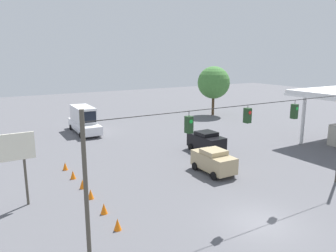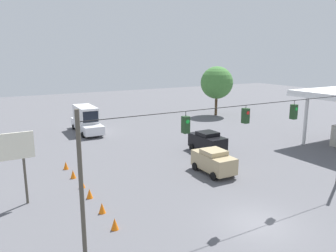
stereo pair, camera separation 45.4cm
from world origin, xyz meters
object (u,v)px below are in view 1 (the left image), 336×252
at_px(sedan_tan_crossing_near, 213,161).
at_px(tree_horizon_left, 214,83).
at_px(traffic_cone_second, 104,208).
at_px(traffic_cone_third, 91,194).
at_px(overhead_signal_span, 246,141).
at_px(traffic_cone_farthest, 65,166).
at_px(sedan_black_oncoming_far, 206,141).
at_px(box_truck_white_withflow_deep, 84,120).
at_px(traffic_cone_fourth, 82,184).
at_px(traffic_cone_nearest, 118,224).
at_px(traffic_cone_fifth, 73,175).

distance_m(sedan_tan_crossing_near, tree_horizon_left, 26.60).
relative_size(traffic_cone_second, traffic_cone_third, 1.00).
height_order(overhead_signal_span, tree_horizon_left, tree_horizon_left).
bearing_deg(traffic_cone_second, sedan_tan_crossing_near, -167.96).
bearing_deg(traffic_cone_farthest, sedan_black_oncoming_far, 172.24).
bearing_deg(sedan_black_oncoming_far, box_truck_white_withflow_deep, -61.49).
bearing_deg(traffic_cone_fourth, tree_horizon_left, -145.15).
height_order(overhead_signal_span, sedan_tan_crossing_near, overhead_signal_span).
bearing_deg(traffic_cone_nearest, traffic_cone_second, -90.60).
bearing_deg(traffic_cone_third, traffic_cone_fifth, -89.52).
bearing_deg(tree_horizon_left, overhead_signal_span, 54.59).
height_order(sedan_black_oncoming_far, traffic_cone_third, sedan_black_oncoming_far).
bearing_deg(traffic_cone_third, tree_horizon_left, -142.41).
height_order(sedan_black_oncoming_far, traffic_cone_farthest, sedan_black_oncoming_far).
distance_m(sedan_black_oncoming_far, traffic_cone_third, 13.92).
distance_m(overhead_signal_span, traffic_cone_second, 9.27).
distance_m(traffic_cone_nearest, tree_horizon_left, 36.51).
bearing_deg(traffic_cone_farthest, traffic_cone_fourth, 91.17).
bearing_deg(traffic_cone_farthest, box_truck_white_withflow_deep, -113.33).
bearing_deg(traffic_cone_third, sedan_black_oncoming_far, -160.23).
distance_m(overhead_signal_span, box_truck_white_withflow_deep, 25.74).
bearing_deg(tree_horizon_left, box_truck_white_withflow_deep, 3.52).
bearing_deg(traffic_cone_fifth, traffic_cone_second, 90.56).
bearing_deg(sedan_black_oncoming_far, tree_horizon_left, -130.38).
relative_size(traffic_cone_fourth, tree_horizon_left, 0.09).
xyz_separation_m(sedan_tan_crossing_near, box_truck_white_withflow_deep, (4.63, -19.28, 0.54)).
distance_m(traffic_cone_nearest, traffic_cone_second, 2.16).
relative_size(traffic_cone_nearest, traffic_cone_fourth, 1.00).
bearing_deg(traffic_cone_nearest, overhead_signal_span, 164.98).
xyz_separation_m(overhead_signal_span, traffic_cone_fifth, (7.30, -10.70, -4.09)).
height_order(box_truck_white_withflow_deep, traffic_cone_nearest, box_truck_white_withflow_deep).
distance_m(traffic_cone_third, traffic_cone_fifth, 4.16).
height_order(traffic_cone_second, traffic_cone_third, same).
xyz_separation_m(traffic_cone_second, traffic_cone_farthest, (0.08, -8.92, 0.00)).
relative_size(traffic_cone_second, tree_horizon_left, 0.09).
bearing_deg(traffic_cone_fourth, sedan_black_oncoming_far, -168.15).
bearing_deg(overhead_signal_span, traffic_cone_nearest, -15.02).
bearing_deg(overhead_signal_span, box_truck_white_withflow_deep, -85.67).
bearing_deg(traffic_cone_nearest, sedan_black_oncoming_far, -144.61).
distance_m(overhead_signal_span, traffic_cone_fourth, 11.88).
height_order(sedan_black_oncoming_far, traffic_cone_fourth, sedan_black_oncoming_far).
xyz_separation_m(sedan_tan_crossing_near, traffic_cone_third, (9.97, -0.31, -0.68)).
distance_m(traffic_cone_nearest, traffic_cone_farthest, 11.08).
distance_m(traffic_cone_fourth, traffic_cone_farthest, 4.53).
relative_size(traffic_cone_nearest, traffic_cone_second, 1.00).
relative_size(sedan_black_oncoming_far, traffic_cone_fourth, 5.99).
distance_m(sedan_black_oncoming_far, box_truck_white_withflow_deep, 16.25).
bearing_deg(box_truck_white_withflow_deep, sedan_tan_crossing_near, 103.51).
xyz_separation_m(traffic_cone_fourth, traffic_cone_farthest, (0.09, -4.53, 0.00)).
bearing_deg(traffic_cone_fourth, overhead_signal_span, 130.33).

